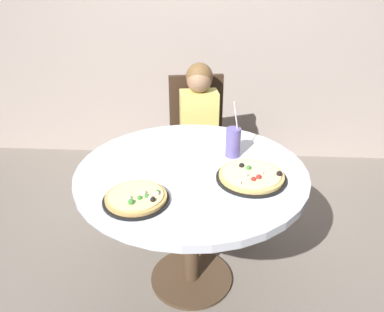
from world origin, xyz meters
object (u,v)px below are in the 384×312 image
object	(u,v)px
pizza_veggie	(252,176)
pizza_cheese	(136,198)
chair_wooden	(197,133)
dining_table	(191,186)
diner_child	(200,150)
soda_cup	(233,142)

from	to	relation	value
pizza_veggie	pizza_cheese	xyz separation A→B (m)	(-0.52, -0.22, 0.00)
chair_wooden	pizza_veggie	bearing A→B (deg)	-73.08
dining_table	diner_child	world-z (taller)	diner_child
dining_table	chair_wooden	bearing A→B (deg)	90.91
diner_child	pizza_veggie	world-z (taller)	diner_child
pizza_cheese	pizza_veggie	bearing A→B (deg)	23.22
chair_wooden	diner_child	bearing A→B (deg)	-81.32
dining_table	chair_wooden	world-z (taller)	chair_wooden
pizza_veggie	pizza_cheese	world-z (taller)	same
chair_wooden	pizza_cheese	world-z (taller)	chair_wooden
dining_table	pizza_veggie	world-z (taller)	pizza_veggie
chair_wooden	diner_child	world-z (taller)	diner_child
diner_child	pizza_cheese	bearing A→B (deg)	-102.44
diner_child	soda_cup	distance (m)	0.72
diner_child	soda_cup	bearing A→B (deg)	-71.51
pizza_veggie	diner_child	bearing A→B (deg)	108.59
chair_wooden	diner_child	size ratio (longest dim) A/B	0.88
chair_wooden	pizza_veggie	world-z (taller)	chair_wooden
chair_wooden	pizza_veggie	distance (m)	1.10
chair_wooden	diner_child	xyz separation A→B (m)	(0.03, -0.18, -0.05)
chair_wooden	pizza_veggie	xyz separation A→B (m)	(0.31, -1.03, 0.24)
diner_child	chair_wooden	bearing A→B (deg)	98.68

